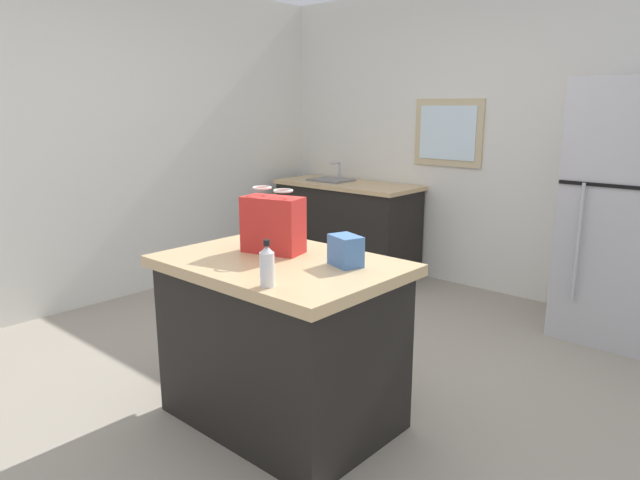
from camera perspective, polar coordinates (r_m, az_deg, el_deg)
ground at (r=3.51m, az=-0.53°, el=-14.36°), size 5.89×5.89×0.00m
back_wall at (r=5.21m, az=18.07°, el=9.33°), size 4.84×0.13×2.66m
left_wall at (r=5.08m, az=-21.48°, el=8.98°), size 0.10×4.91×2.66m
kitchen_island at (r=3.01m, az=-3.86°, el=-9.98°), size 1.20×0.84×0.88m
refrigerator at (r=4.50m, az=28.63°, el=2.39°), size 0.79×0.73×1.82m
sink_counter at (r=5.77m, az=2.66°, el=1.46°), size 1.46×0.62×1.07m
shopping_bag at (r=2.99m, az=-4.70°, el=1.58°), size 0.34×0.23×0.34m
small_box at (r=2.74m, az=2.57°, el=-1.07°), size 0.19×0.16×0.15m
bottle at (r=2.43m, az=-5.30°, el=-2.60°), size 0.06×0.06×0.20m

